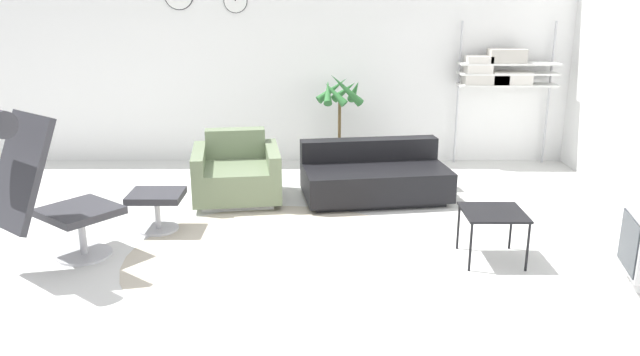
{
  "coord_description": "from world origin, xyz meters",
  "views": [
    {
      "loc": [
        0.41,
        -4.87,
        2.05
      ],
      "look_at": [
        0.39,
        0.19,
        0.55
      ],
      "focal_mm": 35.0,
      "sensor_mm": 36.0,
      "label": 1
    }
  ],
  "objects_px": {
    "ottoman": "(159,202)",
    "shelf_unit": "(502,71)",
    "lounge_chair": "(38,177)",
    "armchair_red": "(239,175)",
    "side_table": "(496,216)",
    "couch_low": "(377,178)",
    "potted_plant": "(342,132)"
  },
  "relations": [
    {
      "from": "lounge_chair",
      "to": "potted_plant",
      "type": "relative_size",
      "value": 1.07
    },
    {
      "from": "armchair_red",
      "to": "side_table",
      "type": "height_order",
      "value": "armchair_red"
    },
    {
      "from": "side_table",
      "to": "lounge_chair",
      "type": "bearing_deg",
      "value": -177.07
    },
    {
      "from": "ottoman",
      "to": "armchair_red",
      "type": "relative_size",
      "value": 0.48
    },
    {
      "from": "potted_plant",
      "to": "armchair_red",
      "type": "bearing_deg",
      "value": -136.2
    },
    {
      "from": "side_table",
      "to": "shelf_unit",
      "type": "relative_size",
      "value": 0.27
    },
    {
      "from": "potted_plant",
      "to": "shelf_unit",
      "type": "distance_m",
      "value": 2.05
    },
    {
      "from": "lounge_chair",
      "to": "side_table",
      "type": "bearing_deg",
      "value": 41.68
    },
    {
      "from": "potted_plant",
      "to": "side_table",
      "type": "bearing_deg",
      "value": -66.26
    },
    {
      "from": "armchair_red",
      "to": "couch_low",
      "type": "height_order",
      "value": "armchair_red"
    },
    {
      "from": "shelf_unit",
      "to": "ottoman",
      "type": "bearing_deg",
      "value": -148.3
    },
    {
      "from": "lounge_chair",
      "to": "shelf_unit",
      "type": "xyz_separation_m",
      "value": [
        4.27,
        3.05,
        0.41
      ]
    },
    {
      "from": "armchair_red",
      "to": "couch_low",
      "type": "bearing_deg",
      "value": 173.66
    },
    {
      "from": "potted_plant",
      "to": "shelf_unit",
      "type": "relative_size",
      "value": 0.7
    },
    {
      "from": "side_table",
      "to": "shelf_unit",
      "type": "bearing_deg",
      "value": 74.85
    },
    {
      "from": "armchair_red",
      "to": "shelf_unit",
      "type": "relative_size",
      "value": 0.56
    },
    {
      "from": "lounge_chair",
      "to": "armchair_red",
      "type": "relative_size",
      "value": 1.34
    },
    {
      "from": "ottoman",
      "to": "side_table",
      "type": "height_order",
      "value": "side_table"
    },
    {
      "from": "side_table",
      "to": "potted_plant",
      "type": "height_order",
      "value": "potted_plant"
    },
    {
      "from": "lounge_chair",
      "to": "potted_plant",
      "type": "distance_m",
      "value": 3.63
    },
    {
      "from": "armchair_red",
      "to": "side_table",
      "type": "distance_m",
      "value": 2.7
    },
    {
      "from": "ottoman",
      "to": "shelf_unit",
      "type": "height_order",
      "value": "shelf_unit"
    },
    {
      "from": "ottoman",
      "to": "lounge_chair",
      "type": "bearing_deg",
      "value": -128.75
    },
    {
      "from": "shelf_unit",
      "to": "potted_plant",
      "type": "bearing_deg",
      "value": -171.18
    },
    {
      "from": "potted_plant",
      "to": "shelf_unit",
      "type": "bearing_deg",
      "value": 8.82
    },
    {
      "from": "lounge_chair",
      "to": "couch_low",
      "type": "bearing_deg",
      "value": 71.83
    },
    {
      "from": "potted_plant",
      "to": "couch_low",
      "type": "bearing_deg",
      "value": -71.96
    },
    {
      "from": "couch_low",
      "to": "ottoman",
      "type": "bearing_deg",
      "value": 16.2
    },
    {
      "from": "side_table",
      "to": "shelf_unit",
      "type": "distance_m",
      "value": 3.08
    },
    {
      "from": "lounge_chair",
      "to": "side_table",
      "type": "xyz_separation_m",
      "value": [
        3.49,
        0.18,
        -0.37
      ]
    },
    {
      "from": "armchair_red",
      "to": "side_table",
      "type": "relative_size",
      "value": 2.04
    },
    {
      "from": "ottoman",
      "to": "side_table",
      "type": "relative_size",
      "value": 0.99
    }
  ]
}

